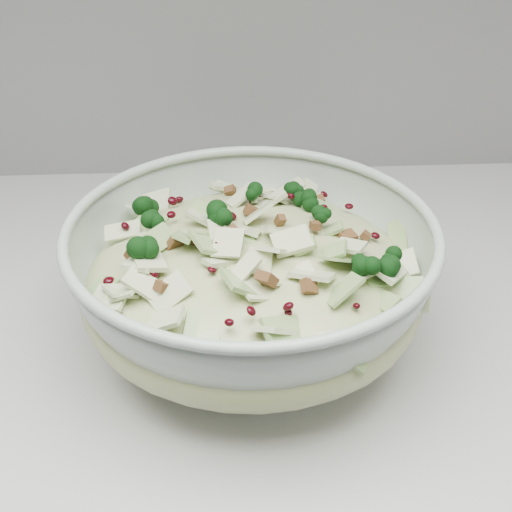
{
  "coord_description": "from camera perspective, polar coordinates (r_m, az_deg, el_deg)",
  "views": [
    {
      "loc": [
        0.14,
        1.08,
        1.34
      ],
      "look_at": [
        0.17,
        1.61,
        0.99
      ],
      "focal_mm": 50.0,
      "sensor_mm": 36.0,
      "label": 1
    }
  ],
  "objects": [
    {
      "name": "salad",
      "position": [
        0.62,
        -0.35,
        -0.66
      ],
      "size": [
        0.37,
        0.37,
        0.13
      ],
      "rotation": [
        0.0,
        0.0,
        -0.26
      ],
      "color": "#B1B87D",
      "rests_on": "mixing_bowl"
    },
    {
      "name": "mixing_bowl",
      "position": [
        0.64,
        -0.35,
        -2.25
      ],
      "size": [
        0.4,
        0.4,
        0.13
      ],
      "rotation": [
        0.0,
        0.0,
        -0.29
      ],
      "color": "#A2B3A4",
      "rests_on": "counter"
    }
  ]
}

